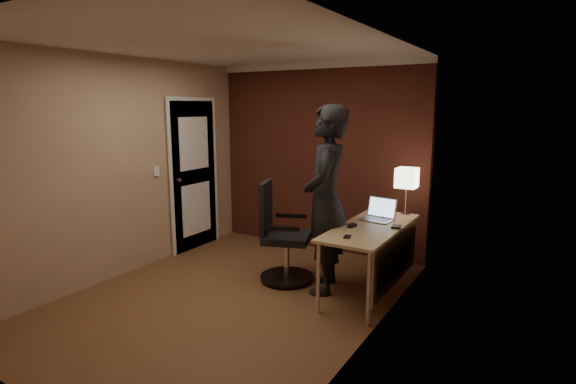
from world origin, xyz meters
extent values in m
plane|color=brown|center=(0.00, 0.00, 0.00)|extent=(4.00, 4.00, 0.00)
plane|color=white|center=(0.00, 0.00, 2.50)|extent=(4.00, 4.00, 0.00)
plane|color=tan|center=(0.00, 2.00, 1.25)|extent=(3.00, 0.00, 3.00)
plane|color=tan|center=(0.00, -2.00, 1.25)|extent=(3.00, 0.00, 3.00)
plane|color=tan|center=(-1.50, 0.00, 1.25)|extent=(0.00, 4.00, 4.00)
plane|color=tan|center=(1.50, 0.00, 1.25)|extent=(0.00, 4.00, 4.00)
cube|color=brown|center=(0.00, 1.97, 1.25)|extent=(2.98, 0.06, 2.50)
cube|color=silver|center=(0.00, 1.96, 2.46)|extent=(3.00, 0.08, 0.08)
cube|color=silver|center=(0.00, -1.96, 2.46)|extent=(3.00, 0.08, 0.08)
cube|color=silver|center=(-1.46, 0.00, 2.46)|extent=(0.08, 4.00, 0.08)
cube|color=silver|center=(1.46, 0.00, 2.46)|extent=(0.08, 4.00, 0.08)
cube|color=silver|center=(-1.48, 1.10, 1.00)|extent=(0.05, 0.82, 2.02)
cube|color=silver|center=(-1.46, 1.10, 1.00)|extent=(0.02, 0.92, 2.12)
cylinder|color=silver|center=(-1.43, 0.77, 1.00)|extent=(0.05, 0.05, 0.05)
cube|color=silver|center=(-1.49, 0.45, 1.15)|extent=(0.02, 0.08, 0.12)
cube|color=tan|center=(1.18, 0.82, 0.71)|extent=(0.60, 1.50, 0.03)
cube|color=tan|center=(1.46, 0.82, 0.43)|extent=(0.02, 1.38, 0.54)
cylinder|color=silver|center=(0.93, 0.13, 0.35)|extent=(0.04, 0.04, 0.70)
cylinder|color=silver|center=(0.93, 1.51, 0.35)|extent=(0.04, 0.04, 0.70)
cylinder|color=silver|center=(1.43, 0.13, 0.35)|extent=(0.04, 0.04, 0.70)
cylinder|color=silver|center=(1.43, 1.51, 0.35)|extent=(0.04, 0.04, 0.70)
cube|color=silver|center=(1.34, 1.48, 0.74)|extent=(0.11, 0.11, 0.01)
cylinder|color=silver|center=(1.34, 1.48, 0.90)|extent=(0.01, 0.01, 0.30)
cube|color=white|center=(1.34, 1.48, 1.16)|extent=(0.22, 0.22, 0.22)
cube|color=silver|center=(1.15, 1.08, 0.74)|extent=(0.36, 0.27, 0.01)
cube|color=silver|center=(1.16, 1.19, 0.85)|extent=(0.33, 0.10, 0.22)
cube|color=#B2CCF2|center=(1.16, 1.18, 0.85)|extent=(0.30, 0.09, 0.19)
cube|color=gray|center=(1.15, 1.07, 0.75)|extent=(0.30, 0.17, 0.00)
cube|color=black|center=(1.02, 0.68, 0.75)|extent=(0.08, 0.11, 0.03)
cube|color=black|center=(1.13, 0.33, 0.73)|extent=(0.08, 0.13, 0.01)
cube|color=black|center=(1.43, 0.89, 0.74)|extent=(0.11, 0.12, 0.02)
cylinder|color=black|center=(0.26, 0.68, 0.04)|extent=(0.60, 0.60, 0.03)
cylinder|color=silver|center=(0.26, 0.68, 0.27)|extent=(0.06, 0.06, 0.45)
cube|color=black|center=(0.26, 0.68, 0.50)|extent=(0.63, 0.63, 0.08)
cube|color=black|center=(0.04, 0.60, 0.84)|extent=(0.21, 0.44, 0.59)
cube|color=black|center=(0.16, 0.94, 0.69)|extent=(0.36, 0.18, 0.04)
cube|color=black|center=(0.36, 0.41, 0.69)|extent=(0.36, 0.18, 0.04)
imported|color=black|center=(0.73, 0.68, 0.98)|extent=(0.69, 0.83, 1.96)
camera|label=1|loc=(2.72, -3.45, 1.94)|focal=28.00mm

